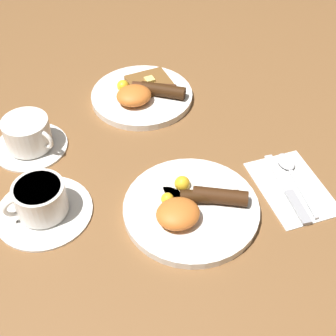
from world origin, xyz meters
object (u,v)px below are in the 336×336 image
Objects in this scene: teacup_far at (28,136)px; knife at (289,191)px; breakfast_plate_far at (143,94)px; teacup_near at (41,203)px; spoon at (290,168)px; breakfast_plate_near at (191,207)px.

knife is (0.42, -0.28, -0.02)m from teacup_far.
teacup_near is at bearing -135.98° from breakfast_plate_far.
knife is 0.06m from spoon.
knife is (0.18, -0.02, -0.01)m from breakfast_plate_near.
teacup_near reaches higher than breakfast_plate_far.
knife is at bearing -65.82° from breakfast_plate_far.
teacup_far reaches higher than breakfast_plate_near.
teacup_far is 0.89× the size of spoon.
breakfast_plate_near is 1.41× the size of teacup_near.
teacup_far is 0.51m from knife.
breakfast_plate_near is 1.05× the size of breakfast_plate_far.
teacup_near reaches higher than breakfast_plate_near.
spoon is (0.19, -0.31, -0.01)m from breakfast_plate_far.
teacup_far is 0.51m from spoon.
teacup_near is at bearing 160.46° from breakfast_plate_near.
teacup_far is at bearing 70.33° from spoon.
teacup_near is 0.46m from spoon.
teacup_near is 0.98× the size of knife.
teacup_near is 1.03× the size of spoon.
spoon is at bearing -58.17° from breakfast_plate_far.
breakfast_plate_near and breakfast_plate_far have the same top height.
breakfast_plate_far reaches higher than knife.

